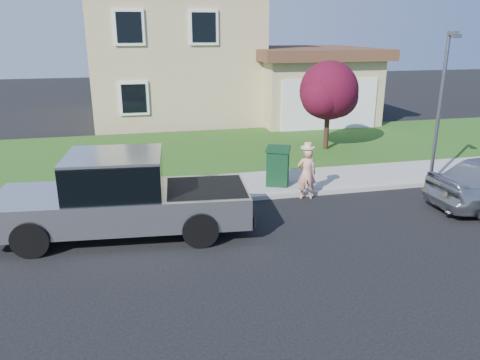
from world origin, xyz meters
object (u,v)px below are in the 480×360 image
object	(u,v)px
woman	(307,172)
ornamental_tree	(329,93)
pickup_truck	(122,197)
street_lamp	(441,102)
trash_bin	(278,166)

from	to	relation	value
woman	ornamental_tree	distance (m)	5.73
pickup_truck	street_lamp	size ratio (longest dim) A/B	1.33
pickup_truck	trash_bin	bearing A→B (deg)	32.23
ornamental_tree	street_lamp	world-z (taller)	street_lamp
trash_bin	ornamental_tree	bearing A→B (deg)	73.23
pickup_truck	woman	world-z (taller)	pickup_truck
pickup_truck	woman	size ratio (longest dim) A/B	3.72
ornamental_tree	trash_bin	xyz separation A→B (m)	(-3.20, -3.87, -1.52)
woman	ornamental_tree	size ratio (longest dim) A/B	0.48
ornamental_tree	trash_bin	size ratio (longest dim) A/B	3.02
trash_bin	street_lamp	bearing A→B (deg)	10.74
ornamental_tree	street_lamp	distance (m)	5.01
ornamental_tree	street_lamp	xyz separation A→B (m)	(1.29, -4.83, 0.32)
pickup_truck	street_lamp	distance (m)	9.15
woman	street_lamp	distance (m)	4.35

